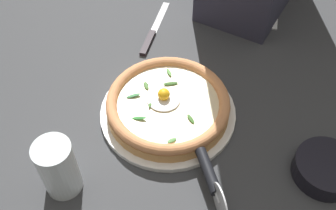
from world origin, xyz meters
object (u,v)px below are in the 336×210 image
(side_bowl, at_px, (326,169))
(folded_napkin, at_px, (252,15))
(pizza_cutter, at_px, (211,179))
(table_knife, at_px, (152,35))
(pizza, at_px, (168,104))
(drinking_glass, at_px, (59,170))

(side_bowl, xyz_separation_m, folded_napkin, (0.24, -0.44, -0.02))
(pizza_cutter, distance_m, table_knife, 0.46)
(pizza, distance_m, table_knife, 0.27)
(pizza_cutter, height_order, folded_napkin, pizza_cutter)
(table_knife, xyz_separation_m, drinking_glass, (0.00, 0.46, 0.05))
(table_knife, relative_size, drinking_glass, 1.79)
(side_bowl, xyz_separation_m, pizza_cutter, (0.20, 0.11, 0.02))
(pizza, bearing_deg, side_bowl, 173.50)
(drinking_glass, bearing_deg, folded_napkin, -110.23)
(pizza, height_order, pizza_cutter, pizza_cutter)
(drinking_glass, bearing_deg, side_bowl, -157.69)
(table_knife, bearing_deg, side_bowl, 150.00)
(pizza_cutter, relative_size, drinking_glass, 1.05)
(drinking_glass, height_order, folded_napkin, drinking_glass)
(pizza_cutter, bearing_deg, table_knife, -54.80)
(side_bowl, relative_size, folded_napkin, 0.90)
(pizza, xyz_separation_m, pizza_cutter, (-0.14, 0.15, 0.00))
(side_bowl, distance_m, folded_napkin, 0.50)
(pizza, relative_size, drinking_glass, 2.10)
(pizza_cutter, bearing_deg, pizza, -46.64)
(drinking_glass, relative_size, folded_napkin, 0.91)
(table_knife, bearing_deg, folded_napkin, -143.78)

